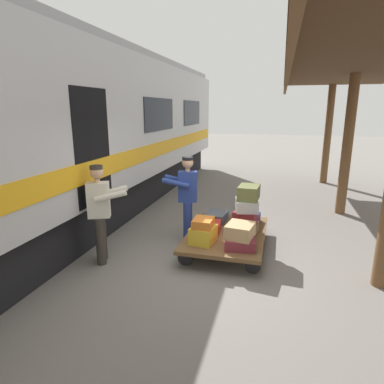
# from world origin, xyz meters

# --- Properties ---
(ground_plane) EXTENTS (60.00, 60.00, 0.00)m
(ground_plane) POSITION_xyz_m (0.00, 0.00, 0.00)
(ground_plane) COLOR slate
(train_car) EXTENTS (3.02, 19.06, 4.00)m
(train_car) POSITION_xyz_m (3.75, 0.00, 2.06)
(train_car) COLOR #B7BABF
(train_car) RESTS_ON ground_plane
(luggage_cart) EXTENTS (1.42, 2.17, 0.33)m
(luggage_cart) POSITION_xyz_m (-0.01, -0.74, 0.29)
(luggage_cart) COLOR brown
(luggage_cart) RESTS_ON ground_plane
(suitcase_burgundy_valise) EXTENTS (0.57, 0.63, 0.18)m
(suitcase_burgundy_valise) POSITION_xyz_m (-0.33, -0.14, 0.42)
(suitcase_burgundy_valise) COLOR maroon
(suitcase_burgundy_valise) RESTS_ON luggage_cart
(suitcase_yellow_case) EXTENTS (0.45, 0.51, 0.29)m
(suitcase_yellow_case) POSITION_xyz_m (0.31, -0.14, 0.48)
(suitcase_yellow_case) COLOR gold
(suitcase_yellow_case) RESTS_ON luggage_cart
(suitcase_red_plastic) EXTENTS (0.41, 0.48, 0.17)m
(suitcase_red_plastic) POSITION_xyz_m (0.31, -0.74, 0.42)
(suitcase_red_plastic) COLOR #AD231E
(suitcase_red_plastic) RESTS_ON luggage_cart
(suitcase_brown_leather) EXTENTS (0.53, 0.60, 0.19)m
(suitcase_brown_leather) POSITION_xyz_m (-0.33, -0.74, 0.43)
(suitcase_brown_leather) COLOR brown
(suitcase_brown_leather) RESTS_ON luggage_cart
(suitcase_navy_fabric) EXTENTS (0.51, 0.58, 0.18)m
(suitcase_navy_fabric) POSITION_xyz_m (-0.33, -1.34, 0.42)
(suitcase_navy_fabric) COLOR navy
(suitcase_navy_fabric) RESTS_ON luggage_cart
(suitcase_slate_roller) EXTENTS (0.45, 0.57, 0.18)m
(suitcase_slate_roller) POSITION_xyz_m (0.31, -1.34, 0.42)
(suitcase_slate_roller) COLOR #4C515B
(suitcase_slate_roller) RESTS_ON luggage_cart
(suitcase_maroon_trunk) EXTENTS (0.46, 0.43, 0.25)m
(suitcase_maroon_trunk) POSITION_xyz_m (-0.35, -0.75, 0.65)
(suitcase_maroon_trunk) COLOR maroon
(suitcase_maroon_trunk) RESTS_ON suitcase_brown_leather
(suitcase_gray_aluminum) EXTENTS (0.47, 0.55, 0.21)m
(suitcase_gray_aluminum) POSITION_xyz_m (-0.36, -0.79, 0.88)
(suitcase_gray_aluminum) COLOR #9EA0A5
(suitcase_gray_aluminum) RESTS_ON suitcase_maroon_trunk
(suitcase_olive_duffel) EXTENTS (0.39, 0.51, 0.26)m
(suitcase_olive_duffel) POSITION_xyz_m (-0.39, -0.82, 1.11)
(suitcase_olive_duffel) COLOR brown
(suitcase_olive_duffel) RESTS_ON suitcase_gray_aluminum
(suitcase_tan_vintage) EXTENTS (0.49, 0.55, 0.23)m
(suitcase_tan_vintage) POSITION_xyz_m (-0.33, -0.10, 0.63)
(suitcase_tan_vintage) COLOR tan
(suitcase_tan_vintage) RESTS_ON suitcase_burgundy_valise
(suitcase_orange_carryall) EXTENTS (0.33, 0.41, 0.15)m
(suitcase_orange_carryall) POSITION_xyz_m (0.31, -0.13, 0.70)
(suitcase_orange_carryall) COLOR #CC6B23
(suitcase_orange_carryall) RESTS_ON suitcase_yellow_case
(porter_in_overalls) EXTENTS (0.71, 0.51, 1.70)m
(porter_in_overalls) POSITION_xyz_m (0.83, -0.96, 0.93)
(porter_in_overalls) COLOR navy
(porter_in_overalls) RESTS_ON ground_plane
(porter_by_door) EXTENTS (0.74, 0.59, 1.70)m
(porter_by_door) POSITION_xyz_m (1.98, 0.36, 0.93)
(porter_by_door) COLOR #332D28
(porter_by_door) RESTS_ON ground_plane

